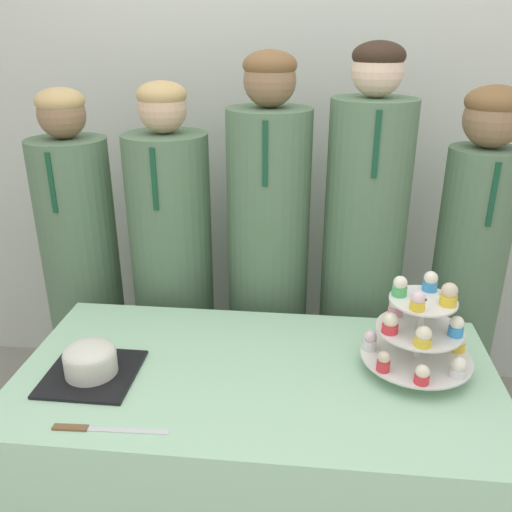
{
  "coord_description": "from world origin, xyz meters",
  "views": [
    {
      "loc": [
        0.14,
        -0.97,
        1.64
      ],
      "look_at": [
        -0.01,
        0.4,
        1.06
      ],
      "focal_mm": 38.0,
      "sensor_mm": 36.0,
      "label": 1
    }
  ],
  "objects_px": {
    "cupcake_stand": "(419,330)",
    "student_2": "(268,274)",
    "student_4": "(465,287)",
    "student_0": "(84,279)",
    "student_3": "(361,274)",
    "round_cake": "(90,361)",
    "cake_knife": "(91,429)",
    "student_1": "(174,282)"
  },
  "relations": [
    {
      "from": "round_cake",
      "to": "student_2",
      "type": "xyz_separation_m",
      "value": [
        0.46,
        0.68,
        -0.01
      ]
    },
    {
      "from": "round_cake",
      "to": "cake_knife",
      "type": "xyz_separation_m",
      "value": [
        0.09,
        -0.23,
        -0.05
      ]
    },
    {
      "from": "student_3",
      "to": "student_4",
      "type": "distance_m",
      "value": 0.4
    },
    {
      "from": "student_3",
      "to": "student_0",
      "type": "bearing_deg",
      "value": -180.0
    },
    {
      "from": "round_cake",
      "to": "cupcake_stand",
      "type": "height_order",
      "value": "cupcake_stand"
    },
    {
      "from": "student_4",
      "to": "student_0",
      "type": "bearing_deg",
      "value": 180.0
    },
    {
      "from": "student_3",
      "to": "student_4",
      "type": "relative_size",
      "value": 1.09
    },
    {
      "from": "student_2",
      "to": "student_4",
      "type": "distance_m",
      "value": 0.76
    },
    {
      "from": "round_cake",
      "to": "student_4",
      "type": "height_order",
      "value": "student_4"
    },
    {
      "from": "round_cake",
      "to": "student_0",
      "type": "xyz_separation_m",
      "value": [
        -0.31,
        0.68,
        -0.07
      ]
    },
    {
      "from": "student_1",
      "to": "round_cake",
      "type": "bearing_deg",
      "value": -96.04
    },
    {
      "from": "student_2",
      "to": "student_4",
      "type": "relative_size",
      "value": 1.07
    },
    {
      "from": "student_1",
      "to": "student_2",
      "type": "distance_m",
      "value": 0.39
    },
    {
      "from": "round_cake",
      "to": "cupcake_stand",
      "type": "distance_m",
      "value": 0.95
    },
    {
      "from": "student_1",
      "to": "student_3",
      "type": "bearing_deg",
      "value": 0.0
    },
    {
      "from": "cake_knife",
      "to": "student_2",
      "type": "distance_m",
      "value": 0.97
    },
    {
      "from": "cake_knife",
      "to": "student_3",
      "type": "bearing_deg",
      "value": 48.51
    },
    {
      "from": "cake_knife",
      "to": "student_0",
      "type": "height_order",
      "value": "student_0"
    },
    {
      "from": "student_1",
      "to": "student_4",
      "type": "height_order",
      "value": "student_1"
    },
    {
      "from": "round_cake",
      "to": "student_0",
      "type": "distance_m",
      "value": 0.75
    },
    {
      "from": "student_0",
      "to": "student_4",
      "type": "distance_m",
      "value": 1.52
    },
    {
      "from": "round_cake",
      "to": "student_1",
      "type": "distance_m",
      "value": 0.68
    },
    {
      "from": "student_1",
      "to": "student_2",
      "type": "xyz_separation_m",
      "value": [
        0.38,
        0.0,
        0.06
      ]
    },
    {
      "from": "round_cake",
      "to": "student_3",
      "type": "bearing_deg",
      "value": 39.58
    },
    {
      "from": "cake_knife",
      "to": "student_3",
      "type": "xyz_separation_m",
      "value": [
        0.73,
        0.9,
        0.05
      ]
    },
    {
      "from": "round_cake",
      "to": "student_4",
      "type": "bearing_deg",
      "value": 29.1
    },
    {
      "from": "student_1",
      "to": "student_3",
      "type": "distance_m",
      "value": 0.75
    },
    {
      "from": "round_cake",
      "to": "cupcake_stand",
      "type": "relative_size",
      "value": 0.8
    },
    {
      "from": "student_0",
      "to": "student_2",
      "type": "height_order",
      "value": "student_2"
    },
    {
      "from": "cupcake_stand",
      "to": "student_3",
      "type": "bearing_deg",
      "value": 102.55
    },
    {
      "from": "cake_knife",
      "to": "student_4",
      "type": "distance_m",
      "value": 1.44
    },
    {
      "from": "student_2",
      "to": "student_3",
      "type": "xyz_separation_m",
      "value": [
        0.36,
        -0.0,
        0.01
      ]
    },
    {
      "from": "cupcake_stand",
      "to": "student_2",
      "type": "height_order",
      "value": "student_2"
    },
    {
      "from": "cupcake_stand",
      "to": "student_4",
      "type": "bearing_deg",
      "value": 63.17
    },
    {
      "from": "cupcake_stand",
      "to": "student_1",
      "type": "bearing_deg",
      "value": 147.85
    },
    {
      "from": "cupcake_stand",
      "to": "student_1",
      "type": "distance_m",
      "value": 1.04
    },
    {
      "from": "student_4",
      "to": "round_cake",
      "type": "bearing_deg",
      "value": -150.9
    },
    {
      "from": "cake_knife",
      "to": "student_2",
      "type": "bearing_deg",
      "value": 65.29
    },
    {
      "from": "round_cake",
      "to": "student_3",
      "type": "height_order",
      "value": "student_3"
    },
    {
      "from": "round_cake",
      "to": "cupcake_stand",
      "type": "xyz_separation_m",
      "value": [
        0.94,
        0.13,
        0.09
      ]
    },
    {
      "from": "round_cake",
      "to": "student_4",
      "type": "distance_m",
      "value": 1.39
    },
    {
      "from": "student_0",
      "to": "student_2",
      "type": "xyz_separation_m",
      "value": [
        0.76,
        0.0,
        0.06
      ]
    }
  ]
}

